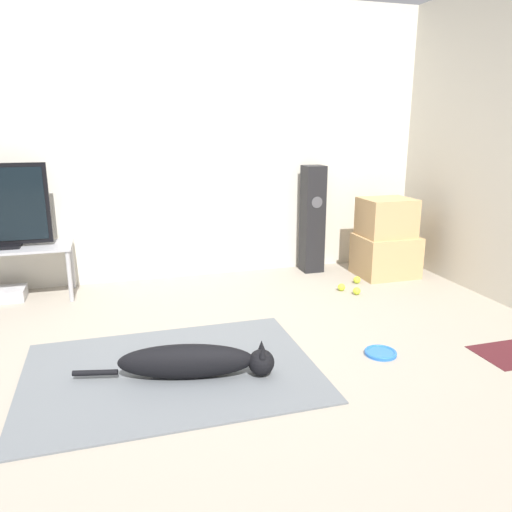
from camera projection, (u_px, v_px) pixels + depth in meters
The scene contains 13 objects.
ground_plane at pixel (206, 380), 2.88m from camera, with size 12.00×12.00×0.00m, color #9E9384.
wall_back at pixel (158, 142), 4.50m from camera, with size 8.00×0.06×2.55m.
area_rug at pixel (171, 371), 2.97m from camera, with size 1.71×1.24×0.01m.
dog at pixel (195, 361), 2.87m from camera, with size 1.13×0.35×0.20m.
frisbee at pixel (381, 353), 3.19m from camera, with size 0.21×0.21×0.03m.
cardboard_box_lower at pixel (385, 256), 4.83m from camera, with size 0.55×0.46×0.39m.
cardboard_box_upper at pixel (387, 217), 4.74m from camera, with size 0.47×0.40×0.36m.
floor_speaker at pixel (312, 219), 4.90m from camera, with size 0.20×0.20×1.05m.
tv_stand at pixel (4, 254), 4.09m from camera, with size 1.06×0.43×0.45m.
tennis_ball_by_boxes at pixel (357, 291), 4.31m from camera, with size 0.07×0.07×0.07m.
tennis_ball_near_speaker at pixel (341, 287), 4.41m from camera, with size 0.07×0.07×0.07m.
tennis_ball_loose_on_carpet at pixel (357, 280), 4.61m from camera, with size 0.07×0.07×0.07m.
game_console at pixel (4, 294), 4.18m from camera, with size 0.34×0.26×0.10m.
Camera 1 is at (-0.46, -2.57, 1.43)m, focal length 35.00 mm.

